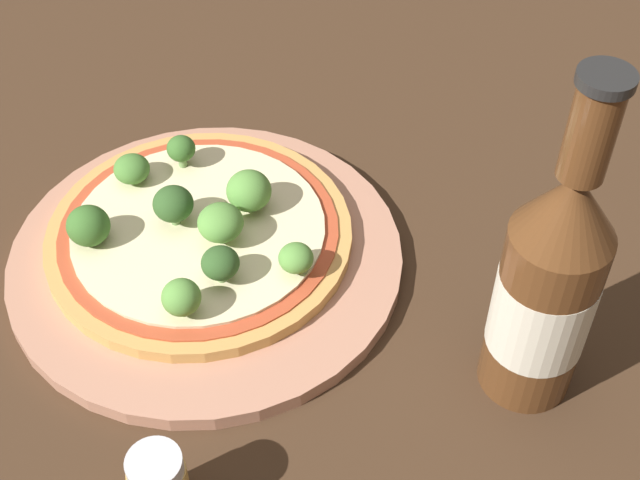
% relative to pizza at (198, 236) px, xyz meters
% --- Properties ---
extents(ground_plane, '(3.00, 3.00, 0.00)m').
position_rel_pizza_xyz_m(ground_plane, '(-0.01, 0.00, -0.02)').
color(ground_plane, '#3D2819').
extents(plate, '(0.29, 0.29, 0.01)m').
position_rel_pizza_xyz_m(plate, '(0.01, -0.01, -0.01)').
color(plate, tan).
rests_on(plate, ground_plane).
extents(pizza, '(0.23, 0.23, 0.01)m').
position_rel_pizza_xyz_m(pizza, '(0.00, 0.00, 0.00)').
color(pizza, tan).
rests_on(pizza, plate).
extents(broccoli_floret_0, '(0.03, 0.03, 0.03)m').
position_rel_pizza_xyz_m(broccoli_floret_0, '(0.03, 0.03, 0.02)').
color(broccoli_floret_0, '#6B8E51').
rests_on(broccoli_floret_0, pizza).
extents(broccoli_floret_1, '(0.03, 0.03, 0.03)m').
position_rel_pizza_xyz_m(broccoli_floret_1, '(-0.02, 0.00, 0.03)').
color(broccoli_floret_1, '#6B8E51').
rests_on(broccoli_floret_1, pizza).
extents(broccoli_floret_2, '(0.03, 0.03, 0.03)m').
position_rel_pizza_xyz_m(broccoli_floret_2, '(0.02, -0.08, 0.02)').
color(broccoli_floret_2, '#6B8E51').
rests_on(broccoli_floret_2, pizza).
extents(broccoli_floret_3, '(0.02, 0.02, 0.03)m').
position_rel_pizza_xyz_m(broccoli_floret_3, '(-0.04, 0.06, 0.02)').
color(broccoli_floret_3, '#6B8E51').
rests_on(broccoli_floret_3, pizza).
extents(broccoli_floret_4, '(0.03, 0.03, 0.02)m').
position_rel_pizza_xyz_m(broccoli_floret_4, '(-0.07, 0.04, 0.02)').
color(broccoli_floret_4, '#6B8E51').
rests_on(broccoli_floret_4, pizza).
extents(broccoli_floret_5, '(0.03, 0.03, 0.03)m').
position_rel_pizza_xyz_m(broccoli_floret_5, '(0.03, -0.04, 0.02)').
color(broccoli_floret_5, '#6B8E51').
rests_on(broccoli_floret_5, pizza).
extents(broccoli_floret_6, '(0.03, 0.03, 0.03)m').
position_rel_pizza_xyz_m(broccoli_floret_6, '(-0.07, -0.03, 0.02)').
color(broccoli_floret_6, '#6B8E51').
rests_on(broccoli_floret_6, pizza).
extents(broccoli_floret_7, '(0.02, 0.02, 0.02)m').
position_rel_pizza_xyz_m(broccoli_floret_7, '(0.08, -0.02, 0.02)').
color(broccoli_floret_7, '#6B8E51').
rests_on(broccoli_floret_7, pizza).
extents(broccoli_floret_8, '(0.03, 0.03, 0.03)m').
position_rel_pizza_xyz_m(broccoli_floret_8, '(0.02, -0.01, 0.03)').
color(broccoli_floret_8, '#6B8E51').
rests_on(broccoli_floret_8, pizza).
extents(beer_bottle, '(0.06, 0.06, 0.24)m').
position_rel_pizza_xyz_m(beer_bottle, '(0.25, -0.05, 0.07)').
color(beer_bottle, '#563319').
rests_on(beer_bottle, ground_plane).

